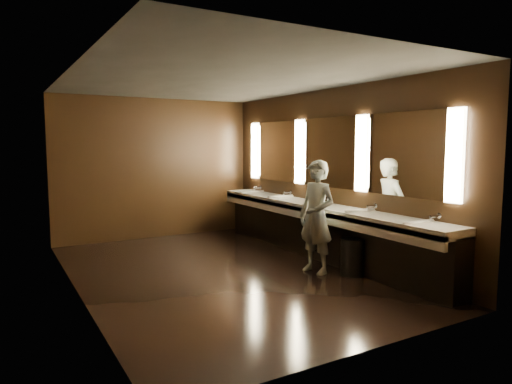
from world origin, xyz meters
The scene contains 10 objects.
floor centered at (0.00, 0.00, 0.00)m, with size 6.00×6.00×0.00m, color black.
ceiling centered at (0.00, 0.00, 2.80)m, with size 4.00×6.00×0.02m, color #2D2D2B.
wall_back centered at (0.00, 3.00, 1.40)m, with size 4.00×0.02×2.80m, color black.
wall_front centered at (0.00, -3.00, 1.40)m, with size 4.00×0.02×2.80m, color black.
wall_left centered at (-2.00, 0.00, 1.40)m, with size 0.02×6.00×2.80m, color black.
wall_right centered at (2.00, 0.00, 1.40)m, with size 0.02×6.00×2.80m, color black.
sink_counter centered at (1.79, 0.00, 0.50)m, with size 0.55×5.40×1.01m.
mirror_band centered at (1.98, 0.00, 1.75)m, with size 0.06×5.03×1.15m.
person centered at (1.21, -0.69, 0.83)m, with size 0.61×0.40×1.66m, color #7D9DBB.
trash_bin centered at (1.58, -1.08, 0.27)m, with size 0.35×0.35×0.54m, color black.
Camera 1 is at (-2.88, -5.95, 1.89)m, focal length 32.00 mm.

